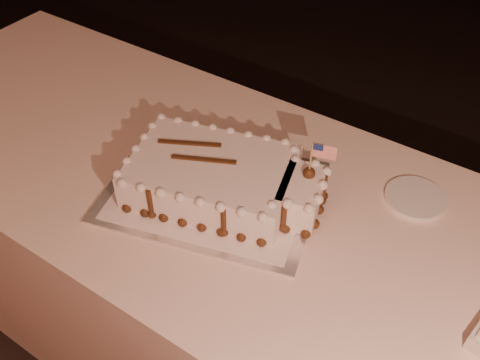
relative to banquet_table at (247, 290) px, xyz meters
The scene contains 5 objects.
banquet_table is the anchor object (origin of this frame).
cake_board 0.39m from the banquet_table, 159.12° to the right, with size 0.50×0.38×0.01m, color silver.
doily 0.39m from the banquet_table, 159.12° to the right, with size 0.45×0.34×0.00m, color white.
sheet_cake 0.43m from the banquet_table, 157.08° to the right, with size 0.49×0.35×0.19m.
side_plate 0.55m from the banquet_table, 33.30° to the left, with size 0.15×0.15×0.01m, color silver.
Camera 1 is at (0.49, -0.16, 1.66)m, focal length 40.00 mm.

